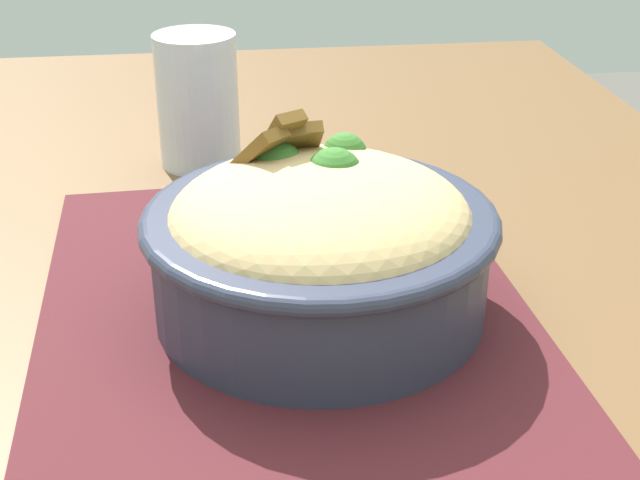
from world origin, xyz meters
TOP-DOWN VIEW (x-y plane):
  - table at (0.00, 0.00)m, footprint 1.24×0.81m
  - placemat at (-0.02, -0.00)m, footprint 0.41×0.32m
  - bowl at (-0.04, -0.02)m, footprint 0.26×0.26m
  - fork at (0.06, -0.01)m, footprint 0.04×0.13m
  - drinking_glass at (0.24, 0.05)m, footprint 0.07×0.07m

SIDE VIEW (x-z plane):
  - table at x=0.00m, z-range 0.31..1.08m
  - placemat at x=-0.02m, z-range 0.78..0.78m
  - fork at x=0.06m, z-range 0.78..0.78m
  - drinking_glass at x=0.24m, z-range 0.77..0.89m
  - bowl at x=-0.04m, z-range 0.77..0.89m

